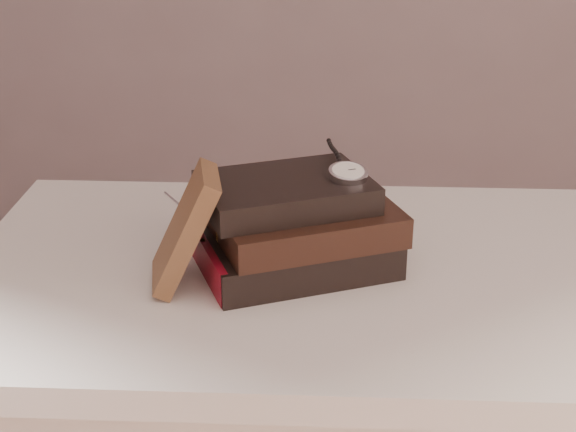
{
  "coord_description": "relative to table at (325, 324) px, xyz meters",
  "views": [
    {
      "loc": [
        -0.0,
        -0.69,
        1.28
      ],
      "look_at": [
        -0.05,
        0.35,
        0.82
      ],
      "focal_mm": 52.86,
      "sensor_mm": 36.0,
      "label": 1
    }
  ],
  "objects": [
    {
      "name": "book_stack",
      "position": [
        -0.04,
        -0.0,
        0.15
      ],
      "size": [
        0.3,
        0.25,
        0.13
      ],
      "color": "black",
      "rests_on": "table"
    },
    {
      "name": "pocket_watch",
      "position": [
        0.02,
        0.01,
        0.23
      ],
      "size": [
        0.07,
        0.16,
        0.02
      ],
      "color": "silver",
      "rests_on": "book_stack"
    },
    {
      "name": "eyeglasses",
      "position": [
        -0.16,
        0.04,
        0.16
      ],
      "size": [
        0.14,
        0.15,
        0.05
      ],
      "color": "silver",
      "rests_on": "book_stack"
    },
    {
      "name": "table",
      "position": [
        0.0,
        0.0,
        0.0
      ],
      "size": [
        1.0,
        0.6,
        0.75
      ],
      "color": "silver",
      "rests_on": "ground"
    },
    {
      "name": "journal",
      "position": [
        -0.18,
        -0.06,
        0.17
      ],
      "size": [
        0.11,
        0.12,
        0.16
      ],
      "primitive_type": "cube",
      "rotation": [
        0.0,
        0.45,
        0.19
      ],
      "color": "#482D1B",
      "rests_on": "table"
    }
  ]
}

